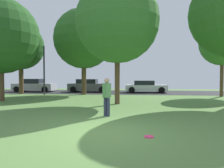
{
  "coord_description": "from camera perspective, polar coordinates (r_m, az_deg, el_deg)",
  "views": [
    {
      "loc": [
        0.97,
        -5.98,
        1.69
      ],
      "look_at": [
        0.0,
        3.68,
        1.33
      ],
      "focal_mm": 32.8,
      "sensor_mm": 36.0,
      "label": 1
    }
  ],
  "objects": [
    {
      "name": "parked_car_grey",
      "position": [
        22.73,
        -6.46,
        -0.53
      ],
      "size": [
        4.43,
        2.11,
        1.41
      ],
      "color": "slate",
      "rests_on": "ground_plane"
    },
    {
      "name": "oak_tree_left",
      "position": [
        21.96,
        -24.11,
        9.5
      ],
      "size": [
        4.46,
        4.46,
        6.84
      ],
      "color": "brown",
      "rests_on": "ground_plane"
    },
    {
      "name": "maple_tree_far",
      "position": [
        12.99,
        1.48,
        17.06
      ],
      "size": [
        5.09,
        5.09,
        7.59
      ],
      "color": "brown",
      "rests_on": "ground_plane"
    },
    {
      "name": "birch_tree_lone",
      "position": [
        19.68,
        28.4,
        9.98
      ],
      "size": [
        3.73,
        3.73,
        6.35
      ],
      "color": "brown",
      "rests_on": "ground_plane"
    },
    {
      "name": "street_lamp_post",
      "position": [
        19.92,
        -18.4,
        3.6
      ],
      "size": [
        0.14,
        0.14,
        4.5
      ],
      "primitive_type": "cylinder",
      "color": "#2D2D33",
      "rests_on": "ground_plane"
    },
    {
      "name": "parked_car_silver",
      "position": [
        24.52,
        -20.9,
        -0.45
      ],
      "size": [
        4.53,
        2.01,
        1.44
      ],
      "color": "#B7B7BC",
      "rests_on": "ground_plane"
    },
    {
      "name": "maple_tree_near",
      "position": [
        16.15,
        -28.6,
        11.65
      ],
      "size": [
        5.12,
        5.12,
        7.01
      ],
      "color": "brown",
      "rests_on": "ground_plane"
    },
    {
      "name": "ground_plane",
      "position": [
        6.29,
        -3.45,
        -13.49
      ],
      "size": [
        44.0,
        44.0,
        0.0
      ],
      "primitive_type": "plane",
      "color": "#5B8442"
    },
    {
      "name": "person_thrower",
      "position": [
        8.68,
        -1.46,
        -3.18
      ],
      "size": [
        0.35,
        0.39,
        1.62
      ],
      "rotation": [
        0.0,
        0.0,
        -2.1
      ],
      "color": "#2D334C",
      "rests_on": "ground_plane"
    },
    {
      "name": "frisbee_disc",
      "position": [
        5.97,
        10.27,
        -14.22
      ],
      "size": [
        0.27,
        0.27,
        0.03
      ],
      "primitive_type": "cylinder",
      "color": "#EA2D6B",
      "rests_on": "ground_plane"
    },
    {
      "name": "parked_car_white",
      "position": [
        21.94,
        9.34,
        -0.81
      ],
      "size": [
        4.29,
        1.97,
        1.26
      ],
      "color": "white",
      "rests_on": "ground_plane"
    },
    {
      "name": "oak_tree_center",
      "position": [
        19.7,
        -7.89,
        12.33
      ],
      "size": [
        5.56,
        5.56,
        7.99
      ],
      "color": "brown",
      "rests_on": "ground_plane"
    },
    {
      "name": "road_strip",
      "position": [
        22.06,
        3.2,
        -2.3
      ],
      "size": [
        44.0,
        6.4,
        0.01
      ],
      "primitive_type": "cube",
      "color": "#28282B",
      "rests_on": "ground_plane"
    }
  ]
}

